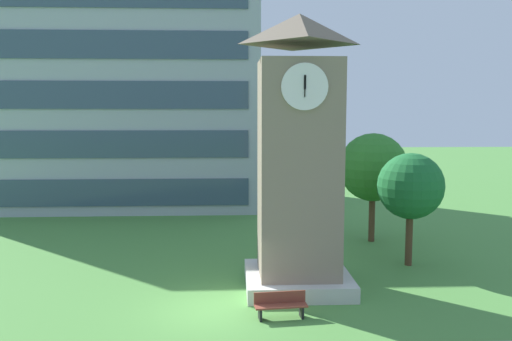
# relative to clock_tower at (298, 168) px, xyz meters

# --- Properties ---
(ground_plane) EXTENTS (160.00, 160.00, 0.00)m
(ground_plane) POSITION_rel_clock_tower_xyz_m (-3.23, -2.44, -4.79)
(ground_plane) COLOR #4C893D
(office_building) EXTENTS (20.83, 13.93, 16.00)m
(office_building) POSITION_rel_clock_tower_xyz_m (-11.06, 21.68, 3.21)
(office_building) COLOR #9EA8B2
(office_building) RESTS_ON ground
(clock_tower) EXTENTS (4.12, 4.12, 10.70)m
(clock_tower) POSITION_rel_clock_tower_xyz_m (0.00, 0.00, 0.00)
(clock_tower) COLOR gray
(clock_tower) RESTS_ON ground
(park_bench) EXTENTS (1.84, 0.67, 0.88)m
(park_bench) POSITION_rel_clock_tower_xyz_m (-0.97, -3.17, -4.33)
(park_bench) COLOR brown
(park_bench) RESTS_ON ground
(tree_by_building) EXTENTS (3.63, 3.63, 5.83)m
(tree_by_building) POSITION_rel_clock_tower_xyz_m (4.92, 7.32, -0.79)
(tree_by_building) COLOR #513823
(tree_by_building) RESTS_ON ground
(tree_streetside) EXTENTS (2.99, 2.99, 5.15)m
(tree_streetside) POSITION_rel_clock_tower_xyz_m (5.45, 2.81, -1.16)
(tree_streetside) COLOR #513823
(tree_streetside) RESTS_ON ground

